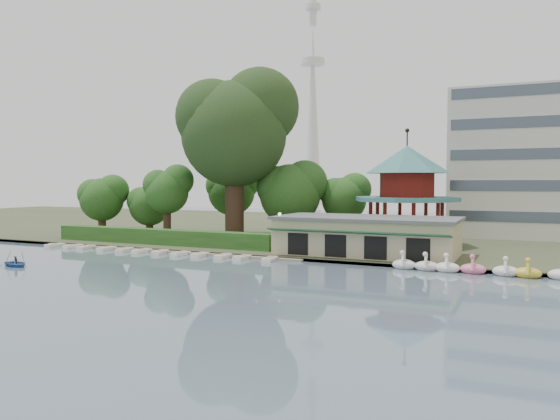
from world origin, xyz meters
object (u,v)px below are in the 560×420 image
Objects in this scene: rowboat_with_passengers at (15,261)px; boathouse at (366,235)px; dock at (164,251)px; big_tree at (236,125)px; pavilion at (407,185)px.

boathouse is at bearing 33.86° from rowboat_with_passengers.
big_tree reaches higher than dock.
dock is 29.14m from pavilion.
boathouse is 3.48× the size of rowboat_with_passengers.
boathouse is 11.43m from pavilion.
big_tree is at bearing -169.70° from pavilion.
boathouse is 0.84× the size of big_tree.
pavilion reaches higher than boathouse.
dock is at bearing -106.11° from big_tree.
dock is 22.62m from boathouse.
dock is 1.54× the size of big_tree.
boathouse is at bearing 12.24° from dock.
dock is 1.83× the size of boathouse.
pavilion is 22.47m from big_tree.
big_tree is at bearing 161.65° from boathouse.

